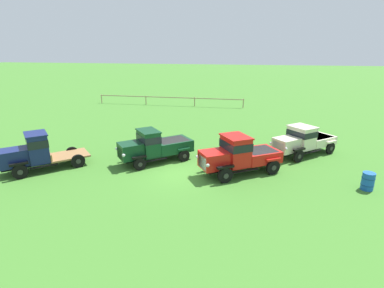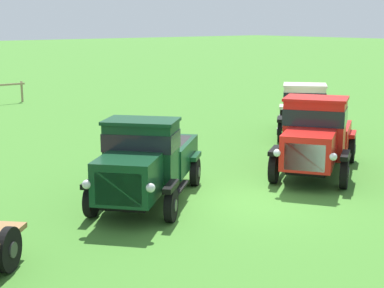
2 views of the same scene
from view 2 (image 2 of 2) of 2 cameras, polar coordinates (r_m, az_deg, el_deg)
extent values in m
plane|color=#3D7528|center=(14.92, 5.32, -5.45)|extent=(240.00, 240.00, 0.00)
cylinder|color=#997F60|center=(34.02, -16.17, 4.91)|extent=(0.12, 0.12, 1.15)
cylinder|color=black|center=(11.18, -17.34, -9.75)|extent=(0.70, 0.68, 0.83)
cylinder|color=#2D2D2D|center=(11.14, -16.93, -9.80)|extent=(0.23, 0.22, 0.29)
cylinder|color=black|center=(13.23, -2.05, -5.95)|extent=(0.70, 0.63, 0.77)
cylinder|color=#2D2D2D|center=(13.21, -1.61, -5.97)|extent=(0.22, 0.20, 0.27)
cylinder|color=black|center=(13.75, -9.71, -5.43)|extent=(0.70, 0.63, 0.77)
cylinder|color=#2D2D2D|center=(13.78, -10.12, -5.39)|extent=(0.22, 0.20, 0.27)
cylinder|color=black|center=(16.07, 0.31, -2.71)|extent=(0.70, 0.63, 0.77)
cylinder|color=#2D2D2D|center=(16.05, 0.68, -2.73)|extent=(0.22, 0.20, 0.27)
cylinder|color=black|center=(16.50, -6.10, -2.39)|extent=(0.70, 0.63, 0.77)
cylinder|color=#2D2D2D|center=(16.52, -6.44, -2.37)|extent=(0.22, 0.20, 0.27)
cube|color=black|center=(14.78, -4.35, -3.73)|extent=(3.97, 3.61, 0.12)
cube|color=#0F381E|center=(13.09, -6.27, -3.39)|extent=(1.90, 1.89, 0.96)
cube|color=silver|center=(12.50, -7.14, -4.38)|extent=(0.71, 0.82, 0.72)
sphere|color=silver|center=(12.28, -4.04, -4.26)|extent=(0.20, 0.20, 0.20)
sphere|color=silver|center=(12.70, -10.18, -3.88)|extent=(0.20, 0.20, 0.20)
cube|color=black|center=(13.10, -2.07, -4.14)|extent=(0.80, 0.73, 0.12)
cube|color=black|center=(13.62, -9.77, -3.69)|extent=(0.80, 0.73, 0.12)
cube|color=#0F381E|center=(14.14, -4.89, -1.00)|extent=(1.85, 1.92, 1.53)
cube|color=black|center=(14.07, -4.91, 0.37)|extent=(1.90, 1.97, 0.43)
cube|color=#0F381E|center=(13.99, -4.95, 2.23)|extent=(1.97, 2.04, 0.08)
cube|color=black|center=(14.24, -1.16, -4.39)|extent=(1.18, 1.04, 0.05)
cube|color=black|center=(14.71, -8.17, -3.97)|extent=(1.18, 1.04, 0.05)
cube|color=#0F381E|center=(15.81, -3.25, -1.07)|extent=(2.88, 2.81, 0.74)
cube|color=black|center=(15.73, -3.26, 0.15)|extent=(2.43, 2.37, 0.06)
cube|color=#0F381E|center=(15.96, 0.31, -1.21)|extent=(0.77, 0.70, 0.12)
cube|color=#0F381E|center=(16.39, -6.13, -0.93)|extent=(0.77, 0.70, 0.12)
cylinder|color=black|center=(16.28, 14.55, -2.73)|extent=(0.83, 0.63, 0.87)
cylinder|color=#2D2D2D|center=(16.27, 14.95, -2.76)|extent=(0.27, 0.19, 0.30)
cylinder|color=black|center=(16.49, 7.96, -2.27)|extent=(0.83, 0.63, 0.87)
cylinder|color=#2D2D2D|center=(16.51, 7.58, -2.24)|extent=(0.27, 0.19, 0.30)
cylinder|color=black|center=(19.31, 15.20, -0.49)|extent=(0.83, 0.63, 0.87)
cylinder|color=#2D2D2D|center=(19.30, 15.54, -0.51)|extent=(0.27, 0.19, 0.30)
cylinder|color=black|center=(19.49, 9.63, -0.12)|extent=(0.83, 0.63, 0.87)
cylinder|color=#2D2D2D|center=(19.51, 9.31, -0.10)|extent=(0.27, 0.19, 0.30)
cube|color=black|center=(17.74, 11.84, -1.13)|extent=(4.30, 3.29, 0.12)
cube|color=red|center=(16.00, 11.22, -0.57)|extent=(1.97, 1.93, 0.94)
cube|color=silver|center=(15.32, 10.87, -1.29)|extent=(0.62, 0.91, 0.71)
sphere|color=silver|center=(15.22, 13.53, -1.22)|extent=(0.20, 0.20, 0.20)
sphere|color=silver|center=(15.39, 8.25, -0.86)|extent=(0.20, 0.20, 0.20)
cube|color=black|center=(16.16, 14.64, -1.07)|extent=(0.94, 0.71, 0.12)
cube|color=black|center=(16.38, 8.01, -0.63)|extent=(0.94, 0.71, 0.12)
cube|color=red|center=(17.25, 11.84, 1.49)|extent=(1.93, 2.06, 1.64)
cube|color=black|center=(17.19, 11.89, 2.70)|extent=(1.99, 2.12, 0.46)
cube|color=red|center=(17.12, 11.96, 4.33)|extent=(2.07, 2.19, 0.08)
cube|color=black|center=(17.47, 14.79, -1.54)|extent=(1.50, 1.04, 0.05)
cube|color=black|center=(17.67, 8.77, -1.13)|extent=(1.50, 1.04, 0.05)
cube|color=red|center=(18.97, 12.37, 0.91)|extent=(2.74, 2.62, 0.67)
cube|color=black|center=(18.92, 12.41, 1.81)|extent=(2.31, 2.21, 0.06)
cube|color=red|center=(19.21, 15.28, 0.92)|extent=(0.91, 0.69, 0.12)
cube|color=red|center=(19.40, 9.68, 1.27)|extent=(0.91, 0.69, 0.12)
cylinder|color=black|center=(22.03, 13.06, 1.06)|extent=(0.71, 0.65, 0.82)
cylinder|color=#2D2D2D|center=(22.03, 13.28, 1.05)|extent=(0.24, 0.21, 0.29)
cylinder|color=black|center=(21.99, 8.49, 1.22)|extent=(0.71, 0.65, 0.82)
cylinder|color=#2D2D2D|center=(21.99, 8.27, 1.23)|extent=(0.24, 0.21, 0.29)
cylinder|color=black|center=(25.17, 12.68, 2.41)|extent=(0.71, 0.65, 0.82)
cylinder|color=#2D2D2D|center=(25.18, 12.87, 2.40)|extent=(0.24, 0.21, 0.29)
cylinder|color=black|center=(25.14, 8.68, 2.55)|extent=(0.71, 0.65, 0.82)
cylinder|color=#2D2D2D|center=(25.14, 8.48, 2.56)|extent=(0.24, 0.21, 0.29)
cube|color=black|center=(23.44, 10.74, 2.00)|extent=(4.06, 3.74, 0.12)
cube|color=beige|center=(21.67, 10.85, 2.54)|extent=(1.96, 1.93, 0.89)
cube|color=silver|center=(20.95, 10.87, 2.10)|extent=(0.68, 0.76, 0.66)
sphere|color=silver|center=(20.95, 12.68, 2.21)|extent=(0.20, 0.20, 0.20)
sphere|color=silver|center=(20.92, 9.08, 2.34)|extent=(0.20, 0.20, 0.20)
cube|color=black|center=(21.95, 13.12, 2.24)|extent=(0.84, 0.78, 0.12)
cube|color=black|center=(21.91, 8.53, 2.40)|extent=(0.84, 0.78, 0.12)
cube|color=beige|center=(23.00, 10.82, 3.76)|extent=(1.96, 1.98, 1.43)
cube|color=black|center=(22.95, 10.85, 4.55)|extent=(2.02, 2.04, 0.40)
cube|color=beige|center=(22.91, 10.90, 5.63)|extent=(2.10, 2.12, 0.08)
cube|color=black|center=(23.28, 12.86, 1.79)|extent=(1.40, 1.26, 0.05)
cube|color=black|center=(23.24, 8.62, 1.94)|extent=(1.40, 1.26, 0.05)
cube|color=beige|center=(24.75, 10.73, 3.33)|extent=(2.70, 2.66, 0.57)
cube|color=black|center=(24.72, 10.75, 3.91)|extent=(2.28, 2.24, 0.06)
cube|color=beige|center=(25.10, 12.73, 3.44)|extent=(0.81, 0.75, 0.12)
cube|color=beige|center=(25.07, 8.71, 3.59)|extent=(0.81, 0.75, 0.12)
camera|label=1|loc=(15.22, 76.03, 13.06)|focal=28.00mm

